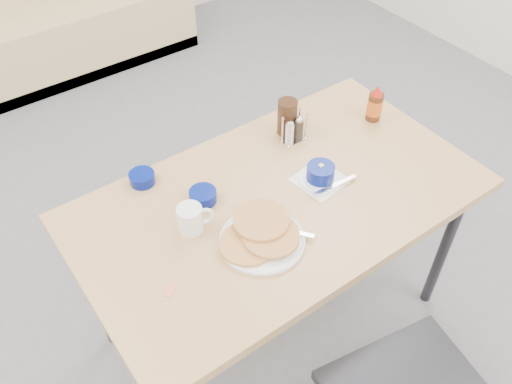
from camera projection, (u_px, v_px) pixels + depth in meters
ground at (310, 360)px, 2.25m from camera, size 6.00×6.00×0.00m
booth_bench at (45, 20)px, 3.60m from camera, size 1.90×0.56×1.22m
dining_table at (279, 209)px, 1.90m from camera, size 1.40×0.80×0.76m
pancake_plate at (261, 237)px, 1.70m from camera, size 0.28×0.27×0.05m
coffee_mug at (191, 218)px, 1.72m from camera, size 0.12×0.08×0.09m
grits_setting at (320, 175)px, 1.89m from camera, size 0.20×0.18×0.07m
creamer_bowl at (142, 178)px, 1.89m from camera, size 0.09×0.09×0.04m
butter_bowl at (203, 196)px, 1.83m from camera, size 0.09×0.09×0.04m
amber_tumbler at (287, 117)px, 2.05m from camera, size 0.09×0.09×0.14m
condiment_caddy at (294, 131)px, 2.04m from camera, size 0.10×0.06×0.12m
syrup_bottle at (375, 105)px, 2.12m from camera, size 0.06×0.06×0.16m
sugar_wrapper at (170, 291)px, 1.58m from camera, size 0.05×0.05×0.00m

